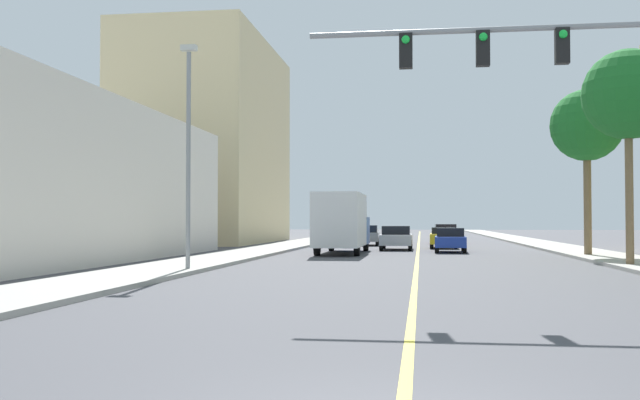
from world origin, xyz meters
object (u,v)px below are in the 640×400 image
(street_lamp, at_px, (188,144))
(delivery_truck, at_px, (342,222))
(car_gray, at_px, (366,235))
(car_blue, at_px, (450,240))
(palm_far, at_px, (587,126))
(car_yellow, at_px, (443,237))
(palm_mid, at_px, (628,96))
(car_silver, at_px, (396,238))
(car_red, at_px, (445,234))
(traffic_signal_mast, at_px, (605,78))

(street_lamp, relative_size, delivery_truck, 0.91)
(car_gray, bearing_deg, car_blue, -64.30)
(car_blue, bearing_deg, palm_far, -34.75)
(car_yellow, xyz_separation_m, delivery_truck, (-5.83, -8.82, 1.01))
(palm_mid, relative_size, car_silver, 1.86)
(car_yellow, bearing_deg, car_red, 88.72)
(car_yellow, bearing_deg, car_silver, -133.80)
(car_blue, bearing_deg, delivery_truck, -154.01)
(car_blue, relative_size, car_gray, 0.91)
(street_lamp, distance_m, palm_mid, 17.16)
(car_red, height_order, delivery_truck, delivery_truck)
(palm_mid, height_order, car_red, palm_mid)
(street_lamp, height_order, car_silver, street_lamp)
(traffic_signal_mast, relative_size, car_red, 2.28)
(palm_far, bearing_deg, car_red, 107.45)
(palm_mid, xyz_separation_m, palm_far, (0.20, 8.06, -0.18))
(car_red, bearing_deg, delivery_truck, -110.05)
(traffic_signal_mast, distance_m, car_blue, 25.66)
(street_lamp, height_order, palm_far, palm_far)
(car_gray, relative_size, car_yellow, 1.04)
(street_lamp, xyz_separation_m, car_blue, (9.88, 17.89, -3.83))
(street_lamp, relative_size, car_red, 1.73)
(car_yellow, bearing_deg, palm_mid, -69.48)
(car_blue, height_order, car_yellow, car_blue)
(delivery_truck, bearing_deg, car_gray, 88.81)
(car_blue, relative_size, car_yellow, 0.95)
(car_blue, xyz_separation_m, car_gray, (-5.72, 10.89, 0.04))
(traffic_signal_mast, bearing_deg, car_blue, 95.82)
(car_yellow, bearing_deg, car_gray, 140.39)
(traffic_signal_mast, relative_size, car_yellow, 2.45)
(car_red, bearing_deg, palm_mid, -78.72)
(street_lamp, distance_m, car_gray, 29.32)
(car_red, distance_m, car_silver, 12.81)
(palm_mid, distance_m, delivery_truck, 16.87)
(street_lamp, bearing_deg, palm_mid, 16.91)
(palm_mid, relative_size, car_red, 1.83)
(palm_mid, bearing_deg, traffic_signal_mast, -107.49)
(car_blue, height_order, car_silver, car_silver)
(car_red, bearing_deg, traffic_signal_mast, -87.71)
(palm_far, relative_size, car_gray, 1.85)
(palm_far, height_order, delivery_truck, palm_far)
(traffic_signal_mast, relative_size, delivery_truck, 1.20)
(car_red, relative_size, car_silver, 1.01)
(traffic_signal_mast, bearing_deg, car_gray, 102.95)
(car_blue, distance_m, car_gray, 12.30)
(traffic_signal_mast, xyz_separation_m, car_yellow, (-2.77, 31.23, -4.44))
(traffic_signal_mast, height_order, street_lamp, street_lamp)
(car_yellow, bearing_deg, palm_far, -56.81)
(traffic_signal_mast, height_order, car_yellow, traffic_signal_mast)
(delivery_truck, bearing_deg, car_yellow, 56.67)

